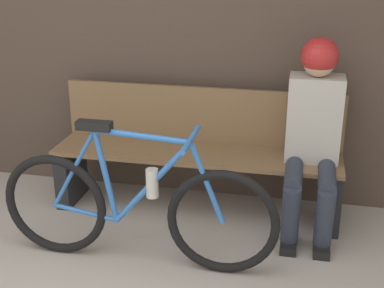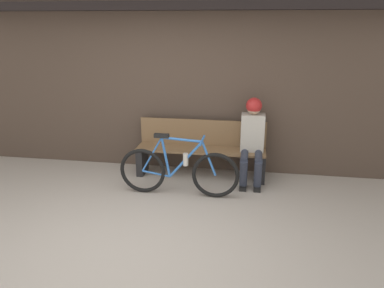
# 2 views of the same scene
# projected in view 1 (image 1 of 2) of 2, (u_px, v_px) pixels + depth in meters

# --- Properties ---
(park_bench_near) EXTENTS (1.95, 0.42, 0.86)m
(park_bench_near) POSITION_uv_depth(u_px,v_px,m) (197.00, 154.00, 3.69)
(park_bench_near) COLOR brown
(park_bench_near) RESTS_ON ground_plane
(bicycle) EXTENTS (1.65, 0.40, 0.87)m
(bicycle) POSITION_uv_depth(u_px,v_px,m) (136.00, 209.00, 3.08)
(bicycle) COLOR black
(bicycle) RESTS_ON ground_plane
(person_seated) EXTENTS (0.34, 0.60, 1.26)m
(person_seated) POSITION_uv_depth(u_px,v_px,m) (314.00, 125.00, 3.33)
(person_seated) COLOR #2D3342
(person_seated) RESTS_ON ground_plane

